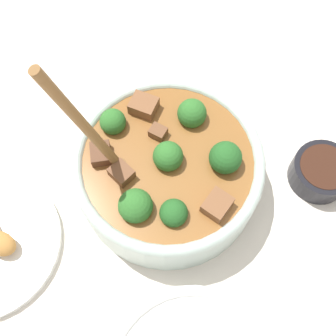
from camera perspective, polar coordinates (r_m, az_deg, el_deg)
name	(u,v)px	position (r m, az deg, el deg)	size (l,w,h in m)	color
ground_plane	(168,183)	(0.63, 0.00, -2.08)	(4.00, 4.00, 0.00)	silver
stew_bowl	(168,169)	(0.58, -0.04, -0.18)	(0.26, 0.26, 0.29)	#B2C6BC
condiment_bowl	(321,171)	(0.65, 20.04, -0.44)	(0.09, 0.09, 0.04)	black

